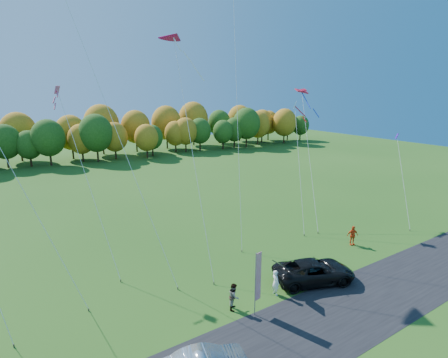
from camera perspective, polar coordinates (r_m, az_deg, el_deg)
ground at (r=25.68m, az=7.62°, el=-18.22°), size 160.00×160.00×0.00m
asphalt_strip at (r=23.35m, az=14.46°, el=-22.30°), size 90.00×6.00×0.01m
tree_line at (r=74.03m, az=-20.93°, el=2.63°), size 116.00×12.00×10.00m
black_suv at (r=27.37m, az=14.49°, el=-14.37°), size 6.55×4.65×1.66m
person_tailgate_a at (r=25.31m, az=8.42°, el=-16.37°), size 0.50×0.70×1.82m
person_tailgate_b at (r=23.70m, az=1.65°, el=-18.58°), size 1.07×1.09×1.78m
person_east at (r=34.28m, az=20.24°, el=-8.63°), size 1.16×0.82×1.83m
feather_flag at (r=22.44m, az=5.51°, el=-15.52°), size 0.56×0.19×4.28m
kite_delta_blue at (r=26.99m, az=-18.19°, el=10.23°), size 5.99×12.32×25.31m
kite_parafoil_orange at (r=34.39m, az=1.89°, el=19.04°), size 7.56×11.58×33.56m
kite_delta_red at (r=27.84m, az=-5.35°, el=5.69°), size 3.06×10.40×19.54m
kite_parafoil_rainbow at (r=38.61m, az=13.74°, el=3.77°), size 6.62×8.79×14.30m
kite_diamond_yellow at (r=24.84m, az=-28.47°, el=-4.72°), size 4.71×5.53×13.18m
kite_diamond_white at (r=36.45m, az=12.20°, el=2.06°), size 4.06×6.36×13.01m
kite_diamond_pink at (r=28.79m, az=-21.41°, el=-0.23°), size 2.35×8.38×14.42m
kite_diamond_blue_low at (r=41.21m, az=27.21°, el=-0.26°), size 3.60×4.96×9.48m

